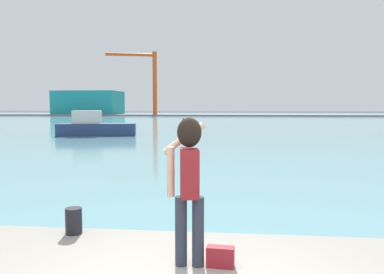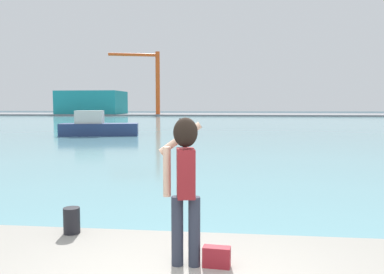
{
  "view_description": "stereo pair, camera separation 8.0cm",
  "coord_description": "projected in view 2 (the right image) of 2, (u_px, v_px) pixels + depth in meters",
  "views": [
    {
      "loc": [
        0.43,
        -3.53,
        2.44
      ],
      "look_at": [
        -0.54,
        5.95,
        1.66
      ],
      "focal_mm": 35.82,
      "sensor_mm": 36.0,
      "label": 1
    },
    {
      "loc": [
        0.51,
        -3.52,
        2.44
      ],
      "look_at": [
        -0.54,
        5.95,
        1.66
      ],
      "focal_mm": 35.82,
      "sensor_mm": 36.0,
      "label": 2
    }
  ],
  "objects": [
    {
      "name": "harbor_bollard",
      "position": [
        72.0,
        220.0,
        5.62
      ],
      "size": [
        0.24,
        0.24,
        0.38
      ],
      "primitive_type": "cylinder",
      "color": "black",
      "rests_on": "quay_promenade"
    },
    {
      "name": "person_photographer",
      "position": [
        185.0,
        176.0,
        4.42
      ],
      "size": [
        0.53,
        0.55,
        1.74
      ],
      "rotation": [
        0.0,
        0.0,
        1.76
      ],
      "color": "#2D3342",
      "rests_on": "quay_promenade"
    },
    {
      "name": "ground_plane",
      "position": [
        231.0,
        123.0,
        53.27
      ],
      "size": [
        220.0,
        220.0,
        0.0
      ],
      "primitive_type": "plane",
      "color": "#334751"
    },
    {
      "name": "warehouse_left",
      "position": [
        92.0,
        103.0,
        94.47
      ],
      "size": [
        15.05,
        10.66,
        5.57
      ],
      "primitive_type": "cube",
      "color": "teal",
      "rests_on": "far_shore_dock"
    },
    {
      "name": "far_shore_dock",
      "position": [
        232.0,
        115.0,
        94.86
      ],
      "size": [
        140.0,
        20.0,
        0.37
      ],
      "primitive_type": "cube",
      "color": "gray",
      "rests_on": "ground_plane"
    },
    {
      "name": "harbor_water",
      "position": [
        231.0,
        122.0,
        55.25
      ],
      "size": [
        140.0,
        100.0,
        0.02
      ],
      "primitive_type": "cube",
      "color": "#6BA8B2",
      "rests_on": "ground_plane"
    },
    {
      "name": "port_crane",
      "position": [
        151.0,
        75.0,
        89.11
      ],
      "size": [
        11.46,
        3.71,
        14.53
      ],
      "color": "#D84C19",
      "rests_on": "far_shore_dock"
    },
    {
      "name": "boat_moored",
      "position": [
        97.0,
        127.0,
        30.88
      ],
      "size": [
        6.41,
        3.2,
        2.01
      ],
      "rotation": [
        0.0,
        0.0,
        0.21
      ],
      "color": "navy",
      "rests_on": "harbor_water"
    },
    {
      "name": "handbag",
      "position": [
        217.0,
        257.0,
        4.45
      ],
      "size": [
        0.33,
        0.17,
        0.24
      ],
      "primitive_type": "cube",
      "rotation": [
        0.0,
        0.0,
        -0.09
      ],
      "color": "maroon",
      "rests_on": "quay_promenade"
    }
  ]
}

